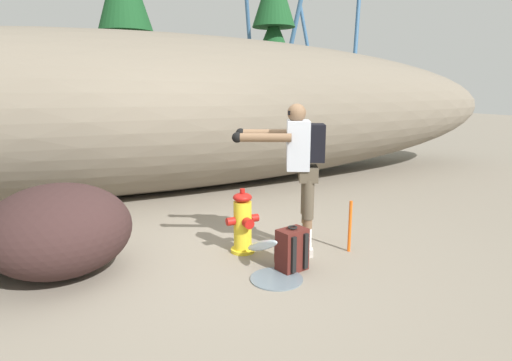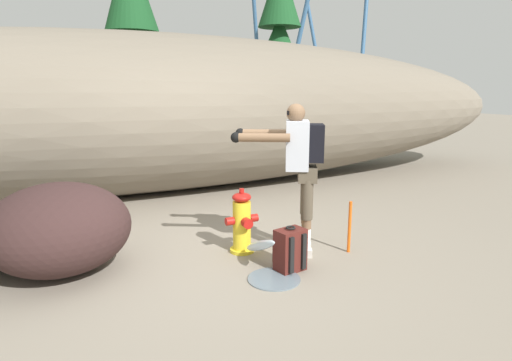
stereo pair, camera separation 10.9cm
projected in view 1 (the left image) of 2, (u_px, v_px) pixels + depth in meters
The scene contains 11 objects.
ground_plane at pixel (228, 257), 4.74m from camera, with size 56.00×56.00×0.04m, color gray.
dirt_embankment at pixel (152, 114), 7.50m from camera, with size 16.74×3.20×2.80m, color #756B5B.
fire_hydrant at pixel (243, 223), 4.75m from camera, with size 0.38×0.33×0.75m.
hydrant_water_jet at pixel (266, 256), 4.29m from camera, with size 0.52×0.93×0.43m.
utility_worker at pixel (299, 160), 4.57m from camera, with size 1.03×0.81×1.68m.
spare_backpack at pixel (292, 250), 4.30m from camera, with size 0.33×0.33×0.47m.
boulder_large at pixel (12, 232), 4.63m from camera, with size 1.03×1.02×0.58m, color #35312C.
boulder_mid at pixel (60, 230), 4.18m from camera, with size 1.40×1.36×0.92m, color #352221.
pine_tree_left at pixel (127, 47), 10.59m from camera, with size 2.07×2.07×5.43m.
pine_tree_center at pixel (274, 39), 11.50m from camera, with size 1.81×1.81×5.25m.
survey_stake at pixel (350, 226), 4.78m from camera, with size 0.04×0.04×0.60m, color #E55914.
Camera 1 is at (-1.68, -4.13, 1.83)m, focal length 29.43 mm.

